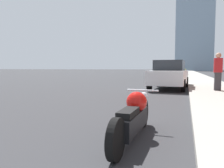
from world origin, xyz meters
name	(u,v)px	position (x,y,z in m)	size (l,w,h in m)	color
sidewalk	(195,75)	(4.84, 40.00, 0.07)	(2.61, 240.00, 0.15)	gray
motorcycle	(134,116)	(2.58, 5.03, 0.38)	(0.62, 2.32, 0.78)	black
parked_car_white	(170,75)	(2.50, 14.40, 0.82)	(2.09, 4.65, 1.62)	silver
parked_car_green	(175,71)	(2.24, 27.68, 0.86)	(2.15, 4.46, 1.70)	#1E6B33
parked_car_yellow	(180,70)	(2.38, 39.75, 0.87)	(2.12, 4.40, 1.74)	gold
pedestrian	(218,71)	(4.80, 12.70, 1.06)	(0.36, 0.25, 1.75)	#38383D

